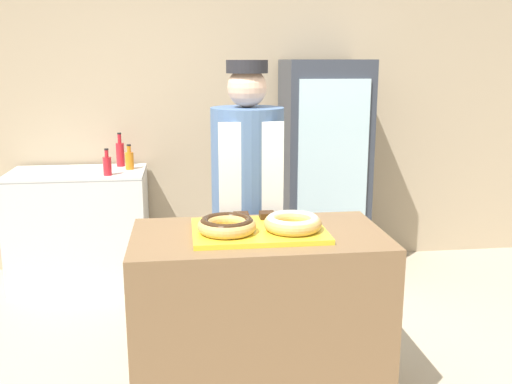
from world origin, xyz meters
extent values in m
cube|color=tan|center=(0.00, 2.13, 1.35)|extent=(8.00, 0.06, 2.70)
cube|color=brown|center=(0.00, 0.00, 0.44)|extent=(1.21, 0.67, 0.89)
cube|color=yellow|center=(0.00, 0.00, 0.90)|extent=(0.63, 0.45, 0.02)
torus|color=tan|center=(-0.16, -0.05, 0.94)|extent=(0.28, 0.28, 0.07)
torus|color=#331E0F|center=(-0.16, -0.05, 0.96)|extent=(0.25, 0.25, 0.04)
torus|color=tan|center=(0.16, -0.05, 0.94)|extent=(0.28, 0.28, 0.07)
torus|color=beige|center=(0.16, -0.05, 0.96)|extent=(0.25, 0.25, 0.04)
cube|color=#382111|center=(-0.07, 0.17, 0.93)|extent=(0.07, 0.07, 0.03)
cube|color=#382111|center=(0.07, 0.17, 0.93)|extent=(0.07, 0.07, 0.03)
cylinder|color=#4C4C51|center=(0.02, 0.62, 0.41)|extent=(0.30, 0.30, 0.82)
cylinder|color=#4C6B99|center=(0.02, 0.62, 1.13)|extent=(0.42, 0.42, 0.62)
cube|color=white|center=(0.02, 0.43, 0.73)|extent=(0.35, 0.02, 1.29)
sphere|color=beige|center=(0.02, 0.62, 1.55)|extent=(0.22, 0.22, 0.22)
cylinder|color=#232328|center=(0.02, 0.62, 1.66)|extent=(0.23, 0.23, 0.07)
cube|color=#333842|center=(0.76, 1.77, 0.85)|extent=(0.65, 0.56, 1.70)
cube|color=silver|center=(0.76, 1.48, 0.89)|extent=(0.53, 0.02, 1.36)
cube|color=silver|center=(-1.15, 1.77, 0.44)|extent=(1.01, 0.60, 0.88)
cube|color=gray|center=(-1.15, 1.77, 0.86)|extent=(1.01, 0.60, 0.01)
cylinder|color=red|center=(-0.84, 1.95, 0.97)|extent=(0.06, 0.06, 0.18)
cylinder|color=red|center=(-0.84, 1.95, 1.10)|extent=(0.03, 0.03, 0.07)
cylinder|color=black|center=(-0.84, 1.95, 1.14)|extent=(0.03, 0.03, 0.01)
cylinder|color=red|center=(-0.90, 1.59, 0.94)|extent=(0.06, 0.06, 0.13)
cylinder|color=red|center=(-0.90, 1.59, 1.04)|extent=(0.03, 0.03, 0.05)
cylinder|color=black|center=(-0.90, 1.59, 1.07)|extent=(0.03, 0.03, 0.01)
cylinder|color=orange|center=(-0.76, 1.81, 0.94)|extent=(0.07, 0.07, 0.13)
cylinder|color=orange|center=(-0.76, 1.81, 1.03)|extent=(0.03, 0.03, 0.05)
cylinder|color=black|center=(-0.76, 1.81, 1.06)|extent=(0.03, 0.03, 0.01)
camera|label=1|loc=(-0.35, -2.60, 1.70)|focal=40.00mm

